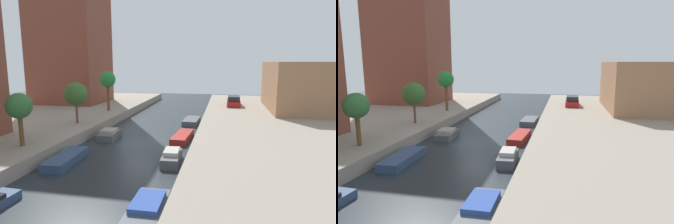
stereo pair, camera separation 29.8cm
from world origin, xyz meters
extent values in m
plane|color=#232B30|center=(0.00, 0.00, 0.00)|extent=(84.00, 84.00, 0.00)
cube|color=gray|center=(15.00, 0.00, 0.50)|extent=(20.00, 64.00, 1.00)
cube|color=brown|center=(-16.00, 17.47, 14.93)|extent=(10.00, 8.76, 27.85)
cube|color=#9E704C|center=(18.00, 16.50, 4.10)|extent=(10.00, 14.05, 6.19)
cylinder|color=brown|center=(-7.27, -5.50, 2.17)|extent=(0.32, 0.32, 2.35)
sphere|color=#306533|center=(-7.27, -5.50, 4.01)|extent=(1.88, 1.88, 1.88)
cylinder|color=brown|center=(-7.27, 2.66, 2.10)|extent=(0.23, 0.23, 2.20)
sphere|color=#36622A|center=(-7.27, 2.66, 4.01)|extent=(2.31, 2.31, 2.31)
cylinder|color=brown|center=(-7.27, 10.72, 2.65)|extent=(0.35, 0.35, 3.30)
sphere|color=#247E32|center=(-7.27, 10.72, 5.00)|extent=(2.02, 2.02, 2.02)
cube|color=maroon|center=(8.67, 18.15, 1.38)|extent=(1.91, 4.47, 0.75)
cube|color=#1E2328|center=(8.67, 17.82, 2.09)|extent=(1.66, 2.47, 0.68)
cube|color=#33476B|center=(-3.63, -5.71, 0.30)|extent=(1.78, 4.47, 0.59)
cube|color=#4C5156|center=(-3.22, 1.23, 0.31)|extent=(1.74, 3.25, 0.62)
cube|color=gray|center=(-3.22, 1.17, 0.76)|extent=(1.41, 1.82, 0.29)
cube|color=#4C5156|center=(4.06, -11.89, 0.33)|extent=(1.63, 3.87, 0.66)
cube|color=#2D4C9E|center=(4.06, -11.70, 0.79)|extent=(1.37, 2.13, 0.26)
cube|color=#4C5156|center=(3.80, -4.28, 0.34)|extent=(1.36, 3.12, 0.68)
cube|color=#B2ADA3|center=(3.80, -4.21, 0.83)|extent=(1.11, 1.73, 0.30)
cube|color=maroon|center=(3.65, 2.03, 0.30)|extent=(1.67, 4.56, 0.59)
cube|color=#4C5156|center=(3.66, 9.35, 0.31)|extent=(1.82, 4.01, 0.61)
camera|label=1|loc=(7.38, -23.57, 7.12)|focal=30.63mm
camera|label=2|loc=(7.67, -23.51, 7.12)|focal=30.63mm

